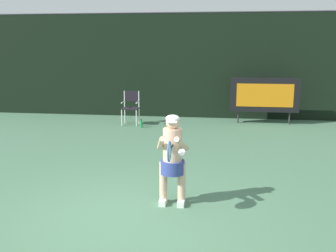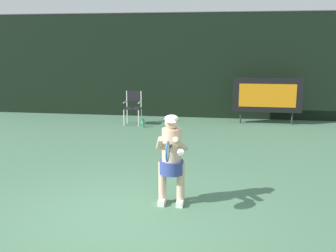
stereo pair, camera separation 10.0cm
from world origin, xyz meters
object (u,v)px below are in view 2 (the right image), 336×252
at_px(scoreboard, 267,95).
at_px(umpire_chair, 133,105).
at_px(water_bottle, 143,124).
at_px(tennis_player, 171,156).
at_px(tennis_racket, 168,151).

xyz_separation_m(scoreboard, umpire_chair, (-4.29, -0.70, -0.33)).
relative_size(scoreboard, water_bottle, 8.30).
height_order(tennis_player, tennis_racket, tennis_player).
relative_size(umpire_chair, tennis_racket, 1.79).
height_order(water_bottle, tennis_player, tennis_player).
relative_size(scoreboard, tennis_player, 1.48).
bearing_deg(umpire_chair, scoreboard, 9.26).
distance_m(scoreboard, umpire_chair, 4.36).
bearing_deg(tennis_player, umpire_chair, 109.03).
bearing_deg(water_bottle, scoreboard, 16.61).
xyz_separation_m(umpire_chair, tennis_racket, (2.19, -6.79, 0.42)).
xyz_separation_m(water_bottle, tennis_player, (1.74, -5.84, 0.69)).
bearing_deg(tennis_racket, tennis_player, 94.18).
xyz_separation_m(scoreboard, tennis_racket, (-2.10, -7.49, 0.09)).
relative_size(umpire_chair, water_bottle, 4.08).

